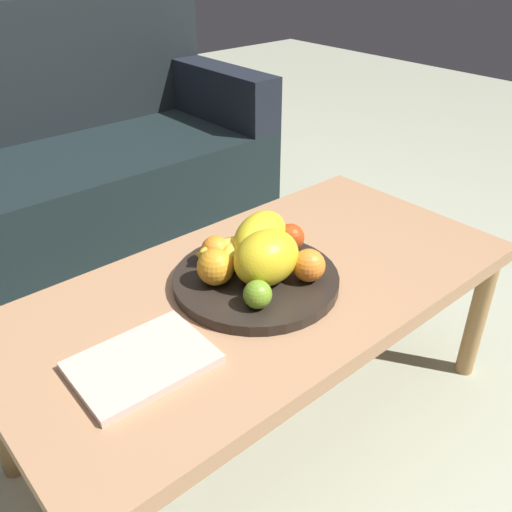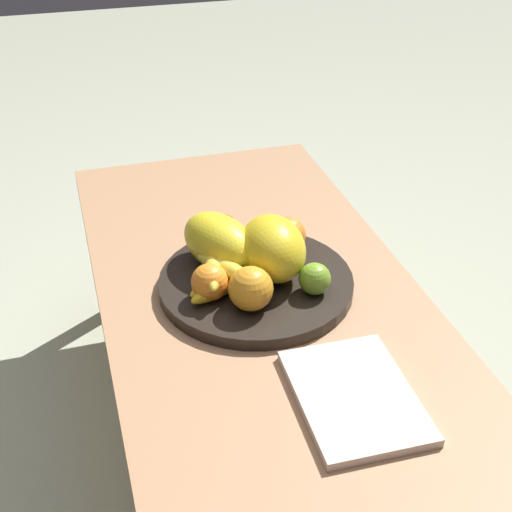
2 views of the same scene
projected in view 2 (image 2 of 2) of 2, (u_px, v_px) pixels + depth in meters
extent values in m
plane|color=#A8AD93|center=(256.00, 437.00, 1.62)|extent=(8.00, 8.00, 0.00)
cube|color=tan|center=(256.00, 292.00, 1.40)|extent=(1.21, 0.60, 0.04)
cylinder|color=#AE8450|center=(289.00, 227.00, 2.03)|extent=(0.05, 0.05, 0.39)
cylinder|color=#AD8050|center=(103.00, 255.00, 1.91)|extent=(0.05, 0.05, 0.39)
cylinder|color=black|center=(256.00, 283.00, 1.37)|extent=(0.37, 0.37, 0.03)
ellipsoid|color=yellow|center=(272.00, 248.00, 1.34)|extent=(0.16, 0.13, 0.12)
ellipsoid|color=yellow|center=(220.00, 243.00, 1.37)|extent=(0.21, 0.17, 0.11)
sphere|color=orange|center=(251.00, 289.00, 1.26)|extent=(0.08, 0.08, 0.08)
sphere|color=orange|center=(288.00, 235.00, 1.43)|extent=(0.07, 0.07, 0.07)
sphere|color=orange|center=(210.00, 282.00, 1.29)|extent=(0.07, 0.07, 0.07)
sphere|color=olive|center=(315.00, 279.00, 1.31)|extent=(0.06, 0.06, 0.06)
sphere|color=#BB3F14|center=(223.00, 230.00, 1.45)|extent=(0.07, 0.07, 0.07)
ellipsoid|color=yellow|center=(222.00, 280.00, 1.33)|extent=(0.10, 0.15, 0.03)
ellipsoid|color=yellow|center=(223.00, 286.00, 1.31)|extent=(0.10, 0.15, 0.03)
ellipsoid|color=yellow|center=(214.00, 267.00, 1.31)|extent=(0.15, 0.07, 0.03)
ellipsoid|color=yellow|center=(227.00, 269.00, 1.31)|extent=(0.14, 0.11, 0.03)
cube|color=beige|center=(355.00, 396.00, 1.12)|extent=(0.25, 0.19, 0.02)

